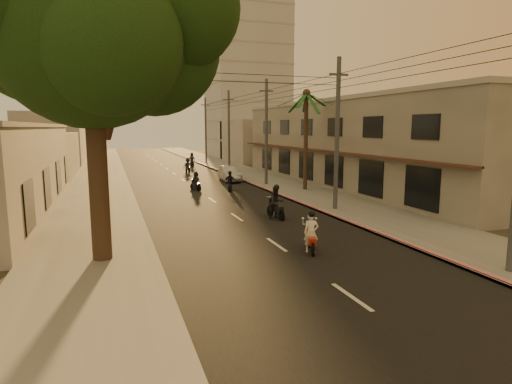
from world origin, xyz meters
TOP-DOWN VIEW (x-y plane):
  - ground at (0.00, 0.00)m, footprint 160.00×160.00m
  - road at (0.00, 20.00)m, footprint 10.00×140.00m
  - sidewalk_right at (7.50, 20.00)m, footprint 5.00×140.00m
  - sidewalk_left at (-7.50, 20.00)m, footprint 5.00×140.00m
  - curb_stripe at (5.10, 15.00)m, footprint 0.20×60.00m
  - shophouse_row at (13.95, 18.00)m, footprint 8.80×34.20m
  - distant_tower at (16.00, 56.00)m, footprint 12.10×12.10m
  - broadleaf_tree at (-6.61, 2.14)m, footprint 9.60×8.70m
  - palm_tree at (8.00, 16.00)m, footprint 5.00×5.00m
  - utility_poles at (6.20, 20.00)m, footprint 1.20×48.26m
  - filler_right at (14.00, 45.00)m, footprint 8.00×14.00m
  - filler_left_near at (-14.00, 34.00)m, footprint 8.00×14.00m
  - filler_left_far at (-14.00, 52.00)m, footprint 8.00×14.00m
  - scooter_red at (0.93, 0.59)m, footprint 0.91×1.68m
  - scooter_mid_a at (1.96, 6.96)m, footprint 1.02×1.94m
  - scooter_mid_b at (2.25, 17.48)m, footprint 1.10×1.63m
  - scooter_far_a at (-0.17, 18.85)m, footprint 1.03×1.54m
  - scooter_far_b at (1.57, 32.37)m, footprint 1.14×1.73m
  - parked_car at (3.97, 23.77)m, footprint 2.06×4.49m
  - scooter_far_c at (3.46, 40.01)m, footprint 0.98×1.83m

SIDE VIEW (x-z plane):
  - ground at x=0.00m, z-range 0.00..0.00m
  - road at x=0.00m, z-range 0.00..0.02m
  - sidewalk_right at x=7.50m, z-range 0.00..0.12m
  - sidewalk_left at x=-7.50m, z-range 0.00..0.12m
  - curb_stripe at x=5.10m, z-range 0.00..0.20m
  - parked_car at x=3.97m, z-range 0.00..1.42m
  - scooter_far_a at x=-0.17m, z-range -0.07..1.50m
  - scooter_mid_b at x=2.25m, z-range -0.07..1.56m
  - scooter_red at x=0.93m, z-range -0.09..1.62m
  - scooter_far_b at x=1.57m, z-range -0.07..1.62m
  - scooter_far_c at x=3.46m, z-range -0.09..1.72m
  - scooter_mid_a at x=1.96m, z-range -0.09..1.82m
  - filler_left_near at x=-14.00m, z-range 0.00..4.40m
  - filler_right at x=14.00m, z-range 0.00..6.00m
  - filler_left_far at x=-14.00m, z-range 0.00..7.00m
  - shophouse_row at x=13.95m, z-range 0.00..7.30m
  - utility_poles at x=6.20m, z-range 2.04..11.04m
  - palm_tree at x=8.00m, z-range 3.05..11.25m
  - broadleaf_tree at x=-6.61m, z-range 2.43..14.53m
  - distant_tower at x=16.00m, z-range 0.00..28.00m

